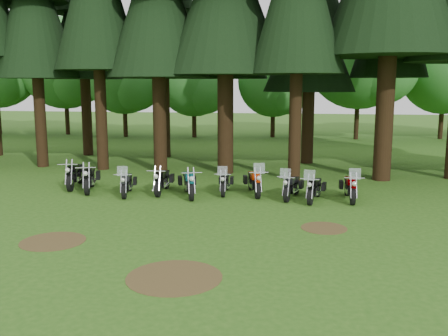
{
  "coord_description": "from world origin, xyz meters",
  "views": [
    {
      "loc": [
        3.8,
        -14.4,
        4.33
      ],
      "look_at": [
        0.71,
        5.0,
        1.0
      ],
      "focal_mm": 40.0,
      "sensor_mm": 36.0,
      "label": 1
    }
  ],
  "objects_px": {
    "motorcycle_3": "(162,181)",
    "motorcycle_8": "(314,189)",
    "motorcycle_4": "(189,184)",
    "motorcycle_5": "(225,183)",
    "motorcycle_7": "(292,187)",
    "motorcycle_6": "(254,183)",
    "motorcycle_1": "(90,179)",
    "motorcycle_0": "(75,175)",
    "motorcycle_9": "(350,188)",
    "motorcycle_2": "(127,184)"
  },
  "relations": [
    {
      "from": "motorcycle_3",
      "to": "motorcycle_8",
      "type": "height_order",
      "value": "motorcycle_8"
    },
    {
      "from": "motorcycle_4",
      "to": "motorcycle_5",
      "type": "bearing_deg",
      "value": 8.3
    },
    {
      "from": "motorcycle_5",
      "to": "motorcycle_7",
      "type": "distance_m",
      "value": 2.69
    },
    {
      "from": "motorcycle_5",
      "to": "motorcycle_6",
      "type": "distance_m",
      "value": 1.18
    },
    {
      "from": "motorcycle_1",
      "to": "motorcycle_3",
      "type": "xyz_separation_m",
      "value": [
        3.04,
        0.11,
        -0.03
      ]
    },
    {
      "from": "motorcycle_4",
      "to": "motorcycle_7",
      "type": "height_order",
      "value": "motorcycle_7"
    },
    {
      "from": "motorcycle_0",
      "to": "motorcycle_3",
      "type": "distance_m",
      "value": 3.97
    },
    {
      "from": "motorcycle_9",
      "to": "motorcycle_3",
      "type": "bearing_deg",
      "value": 176.05
    },
    {
      "from": "motorcycle_4",
      "to": "motorcycle_8",
      "type": "bearing_deg",
      "value": -20.07
    },
    {
      "from": "motorcycle_0",
      "to": "motorcycle_1",
      "type": "relative_size",
      "value": 1.03
    },
    {
      "from": "motorcycle_4",
      "to": "motorcycle_3",
      "type": "bearing_deg",
      "value": 140.8
    },
    {
      "from": "motorcycle_0",
      "to": "motorcycle_9",
      "type": "bearing_deg",
      "value": -15.2
    },
    {
      "from": "motorcycle_2",
      "to": "motorcycle_4",
      "type": "bearing_deg",
      "value": -7.19
    },
    {
      "from": "motorcycle_4",
      "to": "motorcycle_9",
      "type": "distance_m",
      "value": 6.14
    },
    {
      "from": "motorcycle_3",
      "to": "motorcycle_8",
      "type": "xyz_separation_m",
      "value": [
        6.0,
        -0.49,
        -0.02
      ]
    },
    {
      "from": "motorcycle_7",
      "to": "motorcycle_9",
      "type": "xyz_separation_m",
      "value": [
        2.17,
        0.02,
        0.03
      ]
    },
    {
      "from": "motorcycle_6",
      "to": "motorcycle_8",
      "type": "bearing_deg",
      "value": -33.06
    },
    {
      "from": "motorcycle_1",
      "to": "motorcycle_8",
      "type": "xyz_separation_m",
      "value": [
        9.04,
        -0.38,
        -0.05
      ]
    },
    {
      "from": "motorcycle_0",
      "to": "motorcycle_5",
      "type": "relative_size",
      "value": 1.2
    },
    {
      "from": "motorcycle_2",
      "to": "motorcycle_8",
      "type": "bearing_deg",
      "value": -10.61
    },
    {
      "from": "motorcycle_8",
      "to": "motorcycle_9",
      "type": "bearing_deg",
      "value": 25.96
    },
    {
      "from": "motorcycle_6",
      "to": "motorcycle_9",
      "type": "relative_size",
      "value": 1.02
    },
    {
      "from": "motorcycle_0",
      "to": "motorcycle_7",
      "type": "height_order",
      "value": "motorcycle_7"
    },
    {
      "from": "motorcycle_3",
      "to": "motorcycle_5",
      "type": "xyz_separation_m",
      "value": [
        2.5,
        0.26,
        -0.04
      ]
    },
    {
      "from": "motorcycle_8",
      "to": "motorcycle_1",
      "type": "bearing_deg",
      "value": -170.16
    },
    {
      "from": "motorcycle_0",
      "to": "motorcycle_6",
      "type": "relative_size",
      "value": 1.07
    },
    {
      "from": "motorcycle_1",
      "to": "motorcycle_6",
      "type": "relative_size",
      "value": 1.04
    },
    {
      "from": "motorcycle_8",
      "to": "motorcycle_7",
      "type": "bearing_deg",
      "value": 172.54
    },
    {
      "from": "motorcycle_4",
      "to": "motorcycle_9",
      "type": "bearing_deg",
      "value": -16.9
    },
    {
      "from": "motorcycle_3",
      "to": "motorcycle_9",
      "type": "height_order",
      "value": "motorcycle_9"
    },
    {
      "from": "motorcycle_5",
      "to": "motorcycle_9",
      "type": "distance_m",
      "value": 4.84
    },
    {
      "from": "motorcycle_1",
      "to": "motorcycle_2",
      "type": "distance_m",
      "value": 1.85
    },
    {
      "from": "motorcycle_2",
      "to": "motorcycle_0",
      "type": "bearing_deg",
      "value": 146.3
    },
    {
      "from": "motorcycle_9",
      "to": "motorcycle_4",
      "type": "bearing_deg",
      "value": 179.78
    },
    {
      "from": "motorcycle_4",
      "to": "motorcycle_7",
      "type": "xyz_separation_m",
      "value": [
        3.97,
        0.24,
        -0.04
      ]
    },
    {
      "from": "motorcycle_5",
      "to": "motorcycle_7",
      "type": "height_order",
      "value": "motorcycle_7"
    },
    {
      "from": "motorcycle_8",
      "to": "motorcycle_9",
      "type": "relative_size",
      "value": 0.96
    },
    {
      "from": "motorcycle_1",
      "to": "motorcycle_7",
      "type": "bearing_deg",
      "value": -17.94
    },
    {
      "from": "motorcycle_6",
      "to": "motorcycle_8",
      "type": "xyz_separation_m",
      "value": [
        2.32,
        -0.75,
        -0.03
      ]
    },
    {
      "from": "motorcycle_0",
      "to": "motorcycle_5",
      "type": "xyz_separation_m",
      "value": [
        6.44,
        -0.2,
        -0.08
      ]
    },
    {
      "from": "motorcycle_0",
      "to": "motorcycle_5",
      "type": "bearing_deg",
      "value": -13.81
    },
    {
      "from": "motorcycle_2",
      "to": "motorcycle_3",
      "type": "distance_m",
      "value": 1.41
    },
    {
      "from": "motorcycle_5",
      "to": "motorcycle_6",
      "type": "bearing_deg",
      "value": -3.42
    },
    {
      "from": "motorcycle_8",
      "to": "motorcycle_9",
      "type": "distance_m",
      "value": 1.36
    },
    {
      "from": "motorcycle_2",
      "to": "motorcycle_6",
      "type": "distance_m",
      "value": 5.02
    },
    {
      "from": "motorcycle_1",
      "to": "motorcycle_8",
      "type": "height_order",
      "value": "motorcycle_8"
    },
    {
      "from": "motorcycle_7",
      "to": "motorcycle_6",
      "type": "bearing_deg",
      "value": 176.0
    },
    {
      "from": "motorcycle_9",
      "to": "motorcycle_0",
      "type": "bearing_deg",
      "value": 174.13
    },
    {
      "from": "motorcycle_5",
      "to": "motorcycle_6",
      "type": "relative_size",
      "value": 0.89
    },
    {
      "from": "motorcycle_4",
      "to": "motorcycle_7",
      "type": "bearing_deg",
      "value": -15.82
    }
  ]
}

